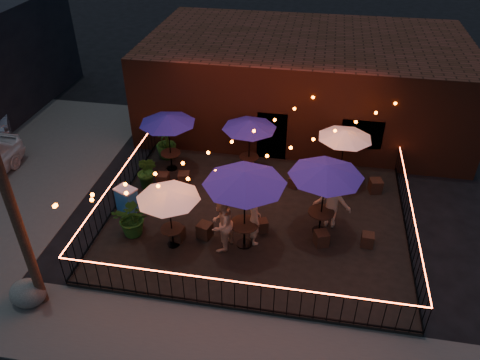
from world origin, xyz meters
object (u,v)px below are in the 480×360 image
(cafe_table_0, at_px, (168,195))
(cooler, at_px, (127,200))
(cafe_table_3, at_px, (249,125))
(cafe_table_2, at_px, (245,179))
(utility_pole, at_px, (5,186))
(cafe_table_4, at_px, (326,171))
(cafe_table_1, at_px, (167,120))
(boulder, at_px, (28,293))
(cafe_table_5, at_px, (345,135))

(cafe_table_0, xyz_separation_m, cooler, (-2.08, 1.43, -1.50))
(cafe_table_3, bearing_deg, cafe_table_2, -82.61)
(cafe_table_0, bearing_deg, utility_pole, -136.96)
(utility_pole, height_order, cafe_table_4, utility_pole)
(cafe_table_0, bearing_deg, cafe_table_2, 10.53)
(cafe_table_0, height_order, cafe_table_1, cafe_table_1)
(boulder, bearing_deg, cooler, 73.86)
(cafe_table_0, height_order, cafe_table_3, cafe_table_3)
(cafe_table_4, height_order, cafe_table_5, cafe_table_4)
(cafe_table_5, height_order, cooler, cafe_table_5)
(cafe_table_1, bearing_deg, cafe_table_5, 2.61)
(cafe_table_1, relative_size, cafe_table_3, 1.01)
(utility_pole, relative_size, cafe_table_1, 3.09)
(utility_pole, height_order, cafe_table_2, utility_pole)
(cafe_table_3, bearing_deg, cooler, -139.76)
(cafe_table_2, height_order, cafe_table_4, cafe_table_2)
(cafe_table_4, bearing_deg, cafe_table_0, -161.74)
(utility_pole, distance_m, cooler, 5.47)
(boulder, bearing_deg, utility_pole, 17.47)
(cafe_table_1, xyz_separation_m, cooler, (-0.70, -2.89, -1.69))
(cafe_table_5, bearing_deg, cooler, -156.34)
(cafe_table_4, relative_size, cooler, 2.77)
(cafe_table_0, xyz_separation_m, cafe_table_1, (-1.38, 4.32, 0.19))
(cafe_table_5, distance_m, cooler, 8.11)
(utility_pole, height_order, cafe_table_1, utility_pole)
(cafe_table_4, bearing_deg, cafe_table_5, 78.55)
(cafe_table_2, height_order, cooler, cafe_table_2)
(cafe_table_4, height_order, boulder, cafe_table_4)
(utility_pole, height_order, cooler, utility_pole)
(cafe_table_0, relative_size, cafe_table_1, 0.84)
(utility_pole, distance_m, cafe_table_0, 4.48)
(cafe_table_2, bearing_deg, utility_pole, -148.51)
(utility_pole, xyz_separation_m, cafe_table_5, (8.19, 7.40, -1.83))
(cafe_table_2, xyz_separation_m, boulder, (-5.57, -3.31, -2.32))
(cafe_table_1, distance_m, cafe_table_5, 6.60)
(cafe_table_2, bearing_deg, cafe_table_4, 25.08)
(cafe_table_0, xyz_separation_m, cafe_table_5, (5.21, 4.62, 0.04))
(utility_pole, bearing_deg, cafe_table_5, 42.10)
(cafe_table_3, relative_size, cafe_table_5, 0.99)
(cafe_table_3, bearing_deg, boulder, -123.78)
(cooler, relative_size, boulder, 0.98)
(cafe_table_1, relative_size, cafe_table_5, 0.99)
(cafe_table_0, distance_m, cafe_table_4, 4.84)
(cafe_table_1, relative_size, cafe_table_2, 0.86)
(cafe_table_3, xyz_separation_m, boulder, (-5.02, -7.51, -1.86))
(utility_pole, relative_size, cafe_table_0, 3.67)
(cafe_table_1, xyz_separation_m, cafe_table_5, (6.59, 0.30, -0.15))
(cafe_table_5, bearing_deg, cafe_table_3, 180.00)
(cafe_table_0, xyz_separation_m, cafe_table_2, (2.24, 0.42, 0.56))
(utility_pole, bearing_deg, cafe_table_0, 43.04)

